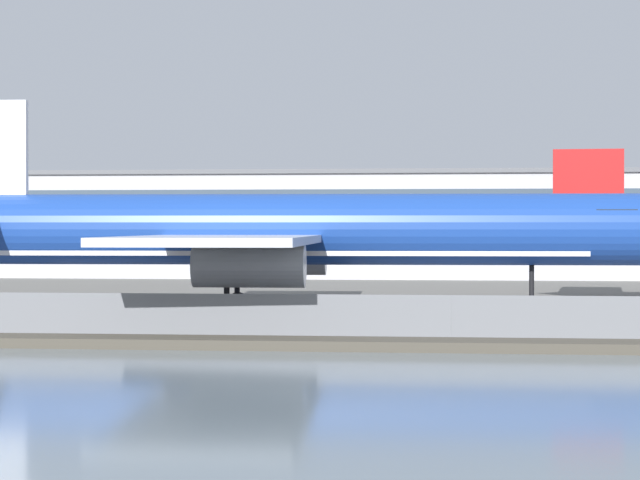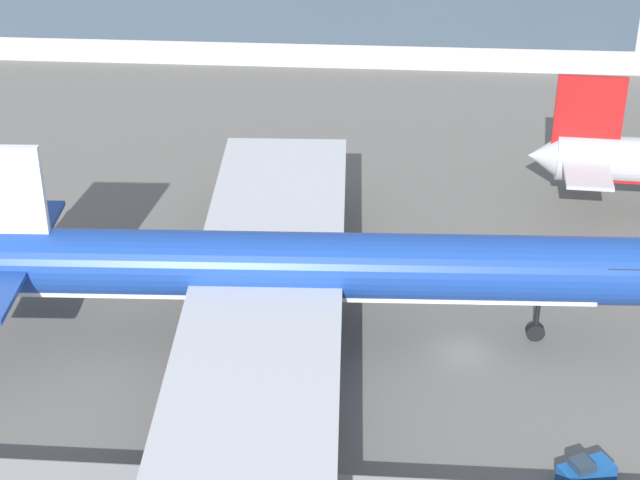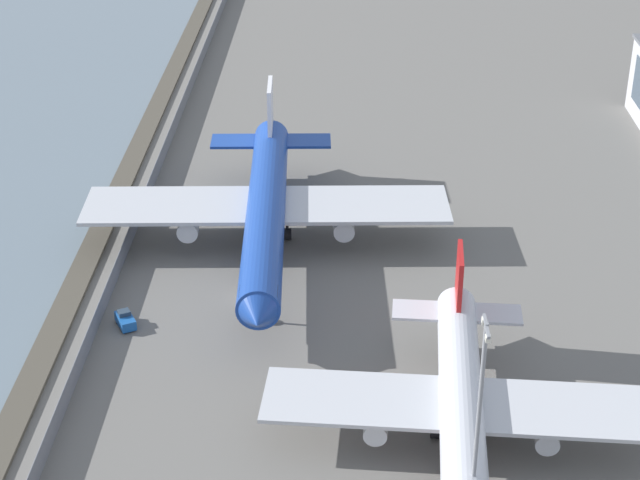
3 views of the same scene
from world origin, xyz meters
The scene contains 8 objects.
ground_plane centered at (0.00, 0.00, 0.00)m, with size 500.00×500.00×0.00m, color #66635E.
shoreline_seawall centered at (0.00, -20.50, 0.25)m, with size 320.00×3.00×0.50m.
perimeter_fence centered at (0.00, -16.00, 1.20)m, with size 280.00×0.10×2.41m.
cargo_jet_blue centered at (-12.12, 1.22, 5.55)m, with size 52.87×45.58×14.55m.
passenger_jet_silver centered at (26.97, 21.68, 4.71)m, with size 42.76×36.75×12.33m.
baggage_tug centered at (6.53, -13.02, 0.81)m, with size 3.58×2.88×1.80m.
ops_van centered at (21.30, 25.92, 1.28)m, with size 5.41×4.83×2.48m.
apron_light_mast_apron_west centered at (38.33, 21.54, 11.84)m, with size 3.20×0.40×21.13m.
Camera 3 is at (105.24, 11.15, 63.30)m, focal length 60.00 mm.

